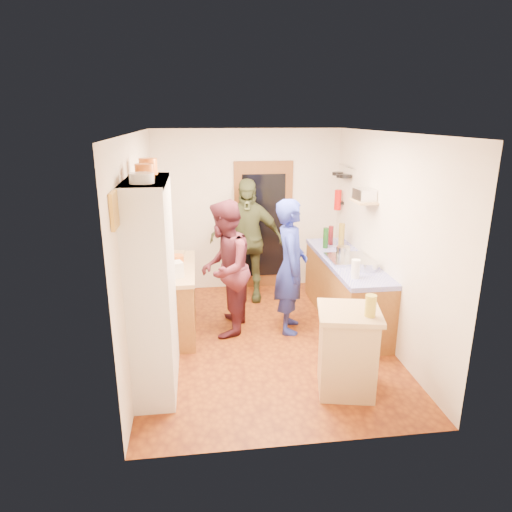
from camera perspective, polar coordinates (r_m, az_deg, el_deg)
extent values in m
cube|color=#884010|center=(6.02, 1.22, -10.48)|extent=(3.00, 4.00, 0.02)
cube|color=silver|center=(5.34, 1.40, 15.29)|extent=(3.00, 4.00, 0.02)
cube|color=silver|center=(7.48, -1.02, 5.68)|extent=(3.00, 0.02, 2.60)
cube|color=silver|center=(3.68, 6.05, -6.67)|extent=(3.00, 0.02, 2.60)
cube|color=silver|center=(5.52, -14.38, 1.04)|extent=(0.02, 4.00, 2.60)
cube|color=silver|center=(5.95, 15.84, 2.06)|extent=(0.02, 4.00, 2.60)
cube|color=brown|center=(7.53, 0.92, 3.81)|extent=(0.95, 0.06, 2.10)
cube|color=black|center=(7.49, 0.95, 3.75)|extent=(0.70, 0.02, 1.70)
cube|color=silver|center=(4.81, -12.77, -3.77)|extent=(0.40, 1.20, 2.20)
cube|color=silver|center=(4.54, -13.67, 9.08)|extent=(0.40, 1.14, 0.04)
cylinder|color=white|center=(4.26, -14.11, 9.44)|extent=(0.22, 0.22, 0.09)
cylinder|color=orange|center=(4.52, -13.76, 10.22)|extent=(0.18, 0.18, 0.14)
cylinder|color=orange|center=(4.89, -13.32, 10.84)|extent=(0.18, 0.18, 0.16)
cube|color=brown|center=(6.20, -10.47, -5.50)|extent=(0.60, 1.40, 0.85)
cube|color=tan|center=(6.05, -10.70, -1.55)|extent=(0.64, 1.44, 0.05)
cube|color=white|center=(5.61, -10.47, -1.73)|extent=(0.29, 0.24, 0.19)
cylinder|color=white|center=(5.94, -11.28, -0.75)|extent=(0.20, 0.20, 0.18)
cylinder|color=orange|center=(6.22, -9.90, -0.31)|extent=(0.24, 0.24, 0.09)
cube|color=tan|center=(6.59, -10.29, 0.37)|extent=(0.33, 0.26, 0.02)
cube|color=brown|center=(6.56, 11.04, -4.32)|extent=(0.60, 2.20, 0.84)
cube|color=#201DBB|center=(6.41, 11.26, -0.57)|extent=(0.62, 2.22, 0.06)
cube|color=silver|center=(6.31, 11.54, -0.38)|extent=(0.55, 0.58, 0.04)
cylinder|color=silver|center=(6.38, 10.82, 0.62)|extent=(0.19, 0.19, 0.12)
cylinder|color=#143F14|center=(6.82, 8.70, 2.25)|extent=(0.10, 0.10, 0.31)
cylinder|color=#591419|center=(7.02, 9.34, 2.57)|extent=(0.09, 0.09, 0.29)
cylinder|color=olive|center=(6.94, 10.65, 2.60)|extent=(0.09, 0.09, 0.35)
cylinder|color=white|center=(5.63, 12.34, -1.58)|extent=(0.13, 0.13, 0.23)
cylinder|color=silver|center=(5.97, 13.70, -1.19)|extent=(0.29, 0.29, 0.11)
cube|color=tan|center=(4.91, 11.29, -11.81)|extent=(0.65, 0.65, 0.86)
cube|color=tan|center=(4.71, 11.61, -6.95)|extent=(0.74, 0.74, 0.05)
cube|color=white|center=(4.75, 10.95, -6.59)|extent=(0.40, 0.35, 0.02)
cylinder|color=#AD9E2D|center=(4.58, 14.13, -6.04)|extent=(0.13, 0.13, 0.22)
cylinder|color=silver|center=(7.21, 11.22, 10.97)|extent=(0.02, 0.65, 0.02)
cylinder|color=black|center=(7.04, 11.14, 9.77)|extent=(0.18, 0.18, 0.05)
cylinder|color=black|center=(7.23, 10.63, 9.82)|extent=(0.16, 0.16, 0.05)
cylinder|color=black|center=(7.42, 10.16, 10.10)|extent=(0.17, 0.17, 0.05)
cube|color=tan|center=(6.22, 13.34, 6.66)|extent=(0.26, 0.42, 0.03)
cube|color=silver|center=(6.21, 13.40, 7.48)|extent=(0.24, 0.31, 0.15)
cube|color=black|center=(7.46, 10.61, 6.54)|extent=(0.06, 0.10, 0.04)
cylinder|color=red|center=(7.43, 10.19, 6.92)|extent=(0.11, 0.11, 0.32)
cube|color=gold|center=(3.86, -17.31, 5.47)|extent=(0.03, 0.25, 0.30)
imported|color=navy|center=(5.96, 4.69, -1.41)|extent=(0.54, 0.72, 1.79)
imported|color=#481B25|center=(5.93, -3.56, -1.48)|extent=(0.87, 1.01, 1.78)
imported|color=#383E23|center=(6.99, -1.11, 1.94)|extent=(1.17, 0.62, 1.91)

